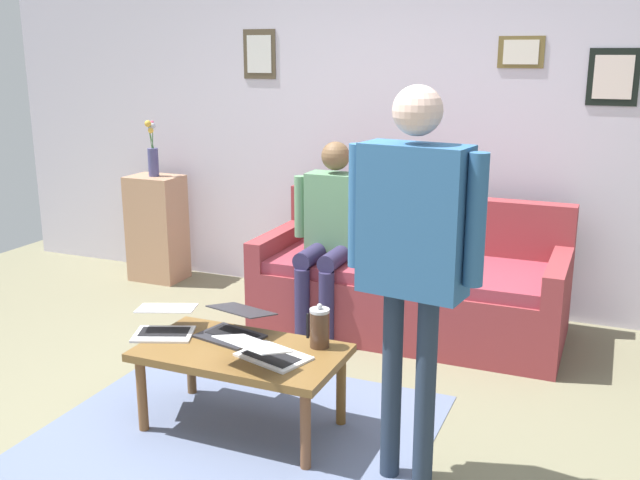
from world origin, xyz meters
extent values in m
plane|color=#747055|center=(0.00, 0.00, 0.00)|extent=(7.68, 7.68, 0.00)
cube|color=slate|center=(0.15, 0.16, 0.00)|extent=(1.86, 1.68, 0.01)
cube|color=silver|center=(0.00, -2.20, 1.35)|extent=(7.04, 0.10, 2.70)
cube|color=black|center=(-1.39, -2.15, 1.69)|extent=(0.31, 0.02, 0.36)
cube|color=silver|center=(-1.39, -2.14, 1.69)|extent=(0.24, 0.00, 0.28)
cube|color=#4C412F|center=(1.16, -2.15, 1.83)|extent=(0.27, 0.02, 0.37)
cube|color=silver|center=(1.16, -2.14, 1.83)|extent=(0.21, 0.00, 0.28)
cube|color=brown|center=(-0.80, -2.15, 1.84)|extent=(0.30, 0.02, 0.21)
cube|color=silver|center=(-0.80, -2.14, 1.84)|extent=(0.23, 0.00, 0.16)
cube|color=maroon|center=(-0.26, -1.53, 0.21)|extent=(2.02, 0.89, 0.42)
cube|color=#933341|center=(-0.26, -1.51, 0.46)|extent=(1.78, 0.81, 0.08)
cube|color=maroon|center=(-0.26, -1.91, 0.65)|extent=(2.02, 0.14, 0.46)
cube|color=maroon|center=(-1.21, -1.53, 0.52)|extent=(0.12, 0.89, 0.20)
cube|color=maroon|center=(0.70, -1.53, 0.52)|extent=(0.12, 0.89, 0.20)
cube|color=brown|center=(0.15, 0.06, 0.41)|extent=(1.01, 0.56, 0.04)
cylinder|color=brown|center=(-0.30, 0.28, 0.19)|extent=(0.05, 0.05, 0.39)
cylinder|color=brown|center=(0.59, 0.28, 0.19)|extent=(0.05, 0.05, 0.39)
cylinder|color=brown|center=(-0.30, -0.16, 0.19)|extent=(0.05, 0.05, 0.39)
cylinder|color=brown|center=(0.59, -0.16, 0.19)|extent=(0.05, 0.05, 0.39)
cube|color=silver|center=(-0.05, 0.09, 0.43)|extent=(0.38, 0.31, 0.01)
cube|color=black|center=(-0.04, 0.11, 0.44)|extent=(0.30, 0.21, 0.00)
cube|color=silver|center=(-0.01, 0.22, 0.54)|extent=(0.38, 0.30, 0.06)
cube|color=silver|center=(-0.01, 0.22, 0.54)|extent=(0.34, 0.27, 0.05)
cube|color=#28282D|center=(0.27, -0.05, 0.43)|extent=(0.36, 0.30, 0.01)
cube|color=black|center=(0.27, -0.07, 0.44)|extent=(0.29, 0.19, 0.00)
cube|color=#28282D|center=(0.25, -0.14, 0.55)|extent=(0.35, 0.28, 0.05)
cube|color=#AFCCE5|center=(0.25, -0.14, 0.55)|extent=(0.32, 0.25, 0.04)
cube|color=silver|center=(0.60, 0.06, 0.43)|extent=(0.36, 0.31, 0.01)
cube|color=black|center=(0.61, 0.04, 0.44)|extent=(0.28, 0.21, 0.00)
cube|color=silver|center=(0.64, -0.03, 0.54)|extent=(0.35, 0.30, 0.03)
cube|color=#291B2D|center=(0.64, -0.03, 0.54)|extent=(0.32, 0.27, 0.02)
cylinder|color=#4C3323|center=(-0.20, -0.12, 0.52)|extent=(0.10, 0.10, 0.18)
cylinder|color=#B7B7BC|center=(-0.20, -0.12, 0.62)|extent=(0.10, 0.10, 0.02)
sphere|color=#B2B2B7|center=(-0.20, -0.12, 0.64)|extent=(0.03, 0.03, 0.03)
cube|color=black|center=(-0.14, -0.12, 0.53)|extent=(0.01, 0.01, 0.13)
cube|color=tan|center=(1.99, -1.86, 0.43)|extent=(0.42, 0.32, 0.87)
cylinder|color=#454478|center=(1.99, -1.86, 0.98)|extent=(0.08, 0.08, 0.23)
cylinder|color=#3D7038|center=(2.00, -1.88, 1.20)|extent=(0.02, 0.01, 0.20)
sphere|color=#DF4872|center=(2.00, -1.88, 1.30)|extent=(0.03, 0.03, 0.03)
cylinder|color=#3D7038|center=(2.00, -1.85, 1.20)|extent=(0.03, 0.01, 0.20)
sphere|color=gold|center=(2.00, -1.83, 1.29)|extent=(0.05, 0.05, 0.05)
cylinder|color=#3D7038|center=(1.99, -1.85, 1.17)|extent=(0.03, 0.02, 0.14)
sphere|color=gold|center=(1.98, -1.83, 1.24)|extent=(0.04, 0.04, 0.04)
cylinder|color=#3D7038|center=(2.00, -1.88, 1.19)|extent=(0.02, 0.01, 0.18)
sphere|color=silver|center=(2.00, -1.88, 1.28)|extent=(0.05, 0.05, 0.05)
cylinder|color=#233042|center=(-0.82, 0.20, 0.44)|extent=(0.09, 0.09, 0.88)
cylinder|color=#233042|center=(-0.67, 0.17, 0.44)|extent=(0.09, 0.09, 0.88)
cube|color=#2C5988|center=(-0.74, 0.19, 1.19)|extent=(0.46, 0.25, 0.62)
cylinder|color=#2C5988|center=(-1.00, 0.22, 1.22)|extent=(0.09, 0.09, 0.53)
cylinder|color=#2C5988|center=(-0.49, 0.15, 1.22)|extent=(0.09, 0.09, 0.53)
sphere|color=beige|center=(-0.74, 0.19, 1.63)|extent=(0.20, 0.20, 0.20)
cylinder|color=#2C2749|center=(0.16, -1.07, 0.25)|extent=(0.10, 0.10, 0.50)
cylinder|color=#2C2749|center=(0.33, -1.07, 0.25)|extent=(0.10, 0.10, 0.50)
cylinder|color=#2C2749|center=(0.16, -1.25, 0.55)|extent=(0.12, 0.40, 0.12)
cylinder|color=#2C2749|center=(0.33, -1.25, 0.55)|extent=(0.12, 0.40, 0.12)
cube|color=#5D8C65|center=(0.24, -1.43, 0.81)|extent=(0.37, 0.20, 0.52)
cylinder|color=#5D8C65|center=(0.00, -1.38, 0.84)|extent=(0.08, 0.08, 0.42)
cylinder|color=#5D8C65|center=(0.48, -1.38, 0.84)|extent=(0.08, 0.08, 0.42)
sphere|color=brown|center=(0.24, -1.43, 1.19)|extent=(0.19, 0.19, 0.19)
camera|label=1|loc=(-1.50, 2.96, 1.85)|focal=40.60mm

